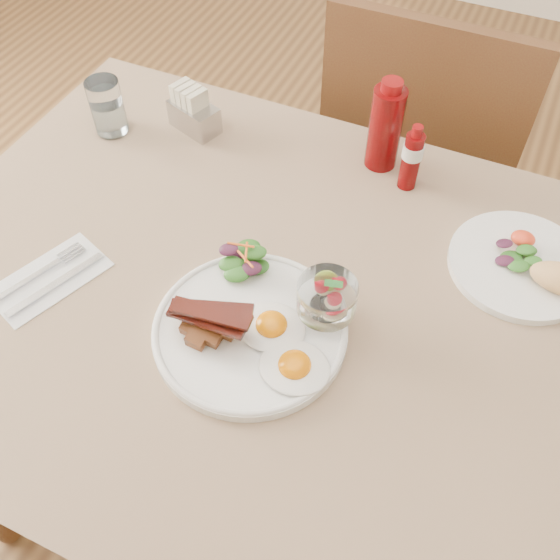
{
  "coord_description": "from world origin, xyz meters",
  "views": [
    {
      "loc": [
        0.17,
        -0.52,
        1.5
      ],
      "look_at": [
        -0.05,
        -0.02,
        0.82
      ],
      "focal_mm": 40.0,
      "sensor_mm": 36.0,
      "label": 1
    }
  ],
  "objects_px": {
    "main_plate": "(250,330)",
    "hot_sauce_bottle": "(412,158)",
    "table": "(316,343)",
    "sugar_caddy": "(193,112)",
    "chair_far": "(419,160)",
    "fruit_cup": "(327,298)",
    "water_glass": "(108,110)",
    "second_plate": "(531,267)",
    "ketchup_bottle": "(385,127)"
  },
  "relations": [
    {
      "from": "table",
      "to": "ketchup_bottle",
      "type": "xyz_separation_m",
      "value": [
        -0.02,
        0.35,
        0.17
      ]
    },
    {
      "from": "main_plate",
      "to": "water_glass",
      "type": "distance_m",
      "value": 0.54
    },
    {
      "from": "chair_far",
      "to": "fruit_cup",
      "type": "height_order",
      "value": "chair_far"
    },
    {
      "from": "table",
      "to": "chair_far",
      "type": "distance_m",
      "value": 0.68
    },
    {
      "from": "main_plate",
      "to": "hot_sauce_bottle",
      "type": "xyz_separation_m",
      "value": [
        0.11,
        0.39,
        0.05
      ]
    },
    {
      "from": "water_glass",
      "to": "table",
      "type": "bearing_deg",
      "value": -24.23
    },
    {
      "from": "main_plate",
      "to": "second_plate",
      "type": "relative_size",
      "value": 1.2
    },
    {
      "from": "sugar_caddy",
      "to": "water_glass",
      "type": "relative_size",
      "value": 1.01
    },
    {
      "from": "water_glass",
      "to": "second_plate",
      "type": "bearing_deg",
      "value": -2.31
    },
    {
      "from": "second_plate",
      "to": "fruit_cup",
      "type": "bearing_deg",
      "value": -139.36
    },
    {
      "from": "chair_far",
      "to": "water_glass",
      "type": "relative_size",
      "value": 8.8
    },
    {
      "from": "main_plate",
      "to": "water_glass",
      "type": "height_order",
      "value": "water_glass"
    },
    {
      "from": "table",
      "to": "main_plate",
      "type": "xyz_separation_m",
      "value": [
        -0.07,
        -0.08,
        0.1
      ]
    },
    {
      "from": "table",
      "to": "second_plate",
      "type": "distance_m",
      "value": 0.35
    },
    {
      "from": "table",
      "to": "hot_sauce_bottle",
      "type": "distance_m",
      "value": 0.35
    },
    {
      "from": "second_plate",
      "to": "table",
      "type": "bearing_deg",
      "value": -143.41
    },
    {
      "from": "fruit_cup",
      "to": "water_glass",
      "type": "xyz_separation_m",
      "value": [
        -0.53,
        0.25,
        -0.02
      ]
    },
    {
      "from": "chair_far",
      "to": "sugar_caddy",
      "type": "bearing_deg",
      "value": -136.49
    },
    {
      "from": "hot_sauce_bottle",
      "to": "sugar_caddy",
      "type": "bearing_deg",
      "value": -178.34
    },
    {
      "from": "main_plate",
      "to": "table",
      "type": "bearing_deg",
      "value": 46.2
    },
    {
      "from": "chair_far",
      "to": "second_plate",
      "type": "bearing_deg",
      "value": -59.61
    },
    {
      "from": "chair_far",
      "to": "ketchup_bottle",
      "type": "xyz_separation_m",
      "value": [
        -0.02,
        -0.31,
        0.31
      ]
    },
    {
      "from": "main_plate",
      "to": "fruit_cup",
      "type": "height_order",
      "value": "fruit_cup"
    },
    {
      "from": "second_plate",
      "to": "ketchup_bottle",
      "type": "height_order",
      "value": "ketchup_bottle"
    },
    {
      "from": "table",
      "to": "sugar_caddy",
      "type": "xyz_separation_m",
      "value": [
        -0.38,
        0.3,
        0.13
      ]
    },
    {
      "from": "hot_sauce_bottle",
      "to": "water_glass",
      "type": "relative_size",
      "value": 1.19
    },
    {
      "from": "fruit_cup",
      "to": "sugar_caddy",
      "type": "bearing_deg",
      "value": 140.88
    },
    {
      "from": "hot_sauce_bottle",
      "to": "sugar_caddy",
      "type": "distance_m",
      "value": 0.42
    },
    {
      "from": "table",
      "to": "second_plate",
      "type": "relative_size",
      "value": 5.72
    },
    {
      "from": "sugar_caddy",
      "to": "water_glass",
      "type": "bearing_deg",
      "value": -134.18
    },
    {
      "from": "second_plate",
      "to": "water_glass",
      "type": "xyz_separation_m",
      "value": [
        -0.79,
        0.03,
        0.03
      ]
    },
    {
      "from": "second_plate",
      "to": "hot_sauce_bottle",
      "type": "distance_m",
      "value": 0.26
    },
    {
      "from": "second_plate",
      "to": "sugar_caddy",
      "type": "distance_m",
      "value": 0.66
    },
    {
      "from": "main_plate",
      "to": "sugar_caddy",
      "type": "distance_m",
      "value": 0.49
    },
    {
      "from": "ketchup_bottle",
      "to": "hot_sauce_bottle",
      "type": "distance_m",
      "value": 0.07
    },
    {
      "from": "table",
      "to": "second_plate",
      "type": "bearing_deg",
      "value": 36.59
    },
    {
      "from": "table",
      "to": "sugar_caddy",
      "type": "relative_size",
      "value": 12.45
    },
    {
      "from": "chair_far",
      "to": "fruit_cup",
      "type": "distance_m",
      "value": 0.74
    },
    {
      "from": "fruit_cup",
      "to": "second_plate",
      "type": "relative_size",
      "value": 0.37
    },
    {
      "from": "ketchup_bottle",
      "to": "sugar_caddy",
      "type": "xyz_separation_m",
      "value": [
        -0.36,
        -0.05,
        -0.04
      ]
    },
    {
      "from": "fruit_cup",
      "to": "chair_far",
      "type": "bearing_deg",
      "value": 91.38
    },
    {
      "from": "hot_sauce_bottle",
      "to": "water_glass",
      "type": "height_order",
      "value": "hot_sauce_bottle"
    },
    {
      "from": "sugar_caddy",
      "to": "fruit_cup",
      "type": "bearing_deg",
      "value": -20.33
    },
    {
      "from": "table",
      "to": "water_glass",
      "type": "relative_size",
      "value": 12.59
    },
    {
      "from": "main_plate",
      "to": "hot_sauce_bottle",
      "type": "relative_size",
      "value": 2.22
    },
    {
      "from": "fruit_cup",
      "to": "sugar_caddy",
      "type": "height_order",
      "value": "fruit_cup"
    },
    {
      "from": "water_glass",
      "to": "sugar_caddy",
      "type": "bearing_deg",
      "value": 27.02
    },
    {
      "from": "second_plate",
      "to": "ketchup_bottle",
      "type": "distance_m",
      "value": 0.34
    },
    {
      "from": "second_plate",
      "to": "hot_sauce_bottle",
      "type": "bearing_deg",
      "value": 153.82
    },
    {
      "from": "fruit_cup",
      "to": "water_glass",
      "type": "relative_size",
      "value": 0.81
    }
  ]
}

